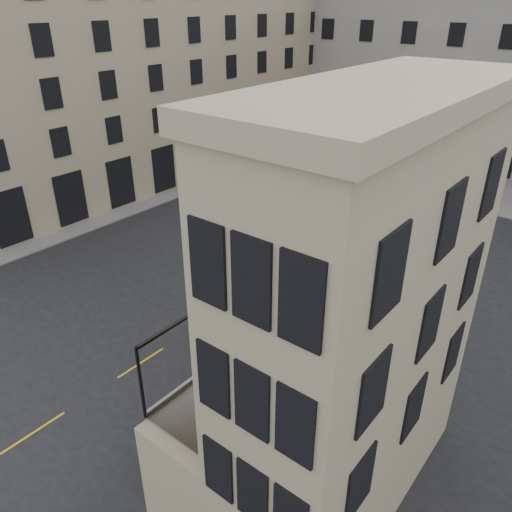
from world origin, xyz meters
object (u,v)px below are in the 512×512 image
Objects in this scene: car_b at (299,211)px; cafe_chair_c at (303,346)px; traffic_light_far at (269,155)px; cafe_chair_d at (322,327)px; pedestrian_e at (233,179)px; cafe_chair_b at (295,358)px; bus_near at (295,315)px; cafe_chair_a at (230,417)px; cyclist at (254,227)px; street_lamp_b at (376,158)px; pedestrian_a at (272,171)px; pedestrian_c at (380,169)px; cafe_table_mid at (254,335)px; cafe_table_far at (307,306)px; cafe_table_near at (218,378)px; street_lamp_a at (186,175)px; car_a at (306,199)px; pedestrian_d at (463,213)px; bicycle at (265,282)px; pedestrian_b at (343,169)px; traffic_light_near at (291,246)px; bus_far at (315,142)px.

cafe_chair_c reaches higher than car_b.
cafe_chair_d is (22.05, -25.36, 2.44)m from traffic_light_far.
pedestrian_e is 33.17m from cafe_chair_b.
bus_near is (18.50, -22.06, -0.22)m from traffic_light_far.
cyclist is at bearing 127.05° from cafe_chair_a.
street_lamp_b reaches higher than pedestrian_a.
car_b is at bearing -39.52° from traffic_light_far.
cafe_chair_d reaches higher than pedestrian_c.
cafe_table_mid is 0.89× the size of cafe_chair_a.
car_b is at bearing 126.30° from cafe_chair_d.
cafe_chair_b is 2.37m from cafe_chair_d.
pedestrian_e is (-1.93, -3.98, -0.17)m from pedestrian_a.
cafe_chair_c is (12.87, -33.76, 3.89)m from pedestrian_c.
cafe_chair_b is at bearing -83.76° from cafe_chair_d.
cafe_table_far is (20.07, -24.12, 4.18)m from pedestrian_a.
cafe_chair_d reaches higher than cafe_table_mid.
cafe_table_near is 5.24m from cafe_chair_d.
cafe_chair_c reaches higher than cafe_table_near.
street_lamp_a is 19.42m from street_lamp_b.
cafe_table_mid is at bearing -99.52° from cafe_table_far.
street_lamp_b is 1.30× the size of car_b.
pedestrian_a is at bearing 123.95° from cafe_table_near.
cafe_table_near reaches higher than bus_near.
street_lamp_a is 2.85× the size of pedestrian_a.
pedestrian_d is at bearing 34.18° from car_a.
pedestrian_a is at bearing 48.12° from bicycle.
pedestrian_b is 3.81m from pedestrian_c.
cafe_chair_c reaches higher than bicycle.
pedestrian_d is at bearing 71.18° from traffic_light_near.
car_a is 2.21× the size of cyclist.
cafe_chair_b is (16.31, -32.60, 4.06)m from pedestrian_b.
street_lamp_b is 1.29× the size of car_a.
bus_near is (9.50, -28.06, -0.18)m from street_lamp_b.
bus_near is 2.43× the size of car_b.
cafe_table_far is at bearing -51.65° from traffic_light_near.
cafe_table_near is (2.45, -8.42, 2.87)m from bus_near.
cafe_table_far is 0.89× the size of cafe_chair_c.
car_b is at bearing 124.26° from cafe_chair_c.
bus_far is at bearing 123.00° from cafe_chair_d.
cafe_chair_d is at bearing -44.92° from car_a.
car_a is (-1.43, -10.40, -1.69)m from street_lamp_b.
bicycle is 12.21m from cafe_chair_d.
cafe_table_near is 5.76m from cafe_table_far.
bicycle is 15.33m from cafe_table_near.
street_lamp_a reaches higher than pedestrian_e.
cyclist is at bearing 89.67° from pedestrian_c.
street_lamp_a is at bearing 143.92° from cafe_chair_b.
cafe_chair_a is 0.89× the size of cafe_chair_b.
cafe_chair_c is (-0.25, 4.55, -0.00)m from cafe_chair_a.
pedestrian_a is 36.27m from cafe_table_near.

